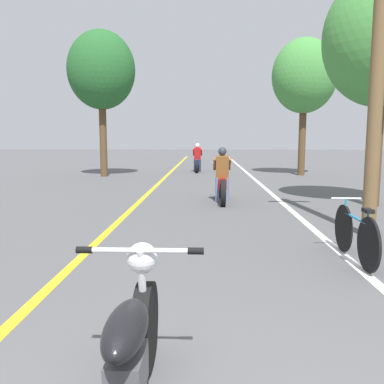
{
  "coord_description": "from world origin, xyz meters",
  "views": [
    {
      "loc": [
        0.12,
        -1.26,
        1.72
      ],
      "look_at": [
        -0.1,
        4.91,
        0.9
      ],
      "focal_mm": 38.0,
      "sensor_mm": 36.0,
      "label": 1
    }
  ],
  "objects_px": {
    "motorcycle_rider_lead": "(222,182)",
    "utility_pole": "(379,41)",
    "roadside_tree_left": "(101,71)",
    "motorcycle_foreground": "(128,357)",
    "roadside_tree_right_near": "(382,40)",
    "motorcycle_rider_far": "(197,161)",
    "bicycle_parked": "(355,234)",
    "roadside_tree_right_far": "(304,77)"
  },
  "relations": [
    {
      "from": "motorcycle_rider_lead",
      "to": "utility_pole",
      "type": "bearing_deg",
      "value": -57.13
    },
    {
      "from": "roadside_tree_left",
      "to": "motorcycle_rider_lead",
      "type": "distance_m",
      "value": 9.69
    },
    {
      "from": "utility_pole",
      "to": "motorcycle_rider_lead",
      "type": "height_order",
      "value": "utility_pole"
    },
    {
      "from": "utility_pole",
      "to": "motorcycle_foreground",
      "type": "distance_m",
      "value": 6.62
    },
    {
      "from": "roadside_tree_right_near",
      "to": "motorcycle_rider_far",
      "type": "bearing_deg",
      "value": 114.36
    },
    {
      "from": "roadside_tree_left",
      "to": "utility_pole",
      "type": "bearing_deg",
      "value": -55.73
    },
    {
      "from": "motorcycle_foreground",
      "to": "roadside_tree_right_near",
      "type": "bearing_deg",
      "value": 60.14
    },
    {
      "from": "motorcycle_rider_far",
      "to": "motorcycle_rider_lead",
      "type": "bearing_deg",
      "value": -84.9
    },
    {
      "from": "roadside_tree_left",
      "to": "motorcycle_foreground",
      "type": "height_order",
      "value": "roadside_tree_left"
    },
    {
      "from": "motorcycle_rider_lead",
      "to": "bicycle_parked",
      "type": "bearing_deg",
      "value": -72.59
    },
    {
      "from": "motorcycle_foreground",
      "to": "motorcycle_rider_lead",
      "type": "bearing_deg",
      "value": 84.21
    },
    {
      "from": "roadside_tree_right_near",
      "to": "bicycle_parked",
      "type": "distance_m",
      "value": 6.44
    },
    {
      "from": "roadside_tree_right_far",
      "to": "motorcycle_rider_far",
      "type": "xyz_separation_m",
      "value": [
        -4.88,
        1.78,
        -3.94
      ]
    },
    {
      "from": "roadside_tree_right_near",
      "to": "roadside_tree_right_far",
      "type": "distance_m",
      "value": 8.65
    },
    {
      "from": "motorcycle_foreground",
      "to": "motorcycle_rider_lead",
      "type": "xyz_separation_m",
      "value": [
        0.88,
        8.72,
        0.11
      ]
    },
    {
      "from": "utility_pole",
      "to": "motorcycle_rider_lead",
      "type": "xyz_separation_m",
      "value": [
        -2.45,
        3.79,
        -2.78
      ]
    },
    {
      "from": "motorcycle_rider_lead",
      "to": "motorcycle_rider_far",
      "type": "xyz_separation_m",
      "value": [
        -0.88,
        9.91,
        -0.01
      ]
    },
    {
      "from": "roadside_tree_left",
      "to": "bicycle_parked",
      "type": "height_order",
      "value": "roadside_tree_left"
    },
    {
      "from": "bicycle_parked",
      "to": "utility_pole",
      "type": "bearing_deg",
      "value": 62.6
    },
    {
      "from": "utility_pole",
      "to": "motorcycle_rider_far",
      "type": "height_order",
      "value": "utility_pole"
    },
    {
      "from": "roadside_tree_right_far",
      "to": "motorcycle_rider_far",
      "type": "distance_m",
      "value": 6.52
    },
    {
      "from": "motorcycle_foreground",
      "to": "motorcycle_rider_far",
      "type": "relative_size",
      "value": 0.97
    },
    {
      "from": "motorcycle_rider_far",
      "to": "roadside_tree_right_near",
      "type": "bearing_deg",
      "value": -65.64
    },
    {
      "from": "roadside_tree_right_far",
      "to": "motorcycle_foreground",
      "type": "height_order",
      "value": "roadside_tree_right_far"
    },
    {
      "from": "motorcycle_rider_far",
      "to": "bicycle_parked",
      "type": "xyz_separation_m",
      "value": [
        2.55,
        -15.22,
        -0.16
      ]
    },
    {
      "from": "roadside_tree_right_near",
      "to": "motorcycle_rider_far",
      "type": "xyz_separation_m",
      "value": [
        -4.72,
        10.42,
        -3.54
      ]
    },
    {
      "from": "roadside_tree_right_far",
      "to": "motorcycle_foreground",
      "type": "relative_size",
      "value": 3.02
    },
    {
      "from": "utility_pole",
      "to": "roadside_tree_right_far",
      "type": "height_order",
      "value": "utility_pole"
    },
    {
      "from": "utility_pole",
      "to": "bicycle_parked",
      "type": "relative_size",
      "value": 3.84
    },
    {
      "from": "roadside_tree_right_near",
      "to": "motorcycle_foreground",
      "type": "xyz_separation_m",
      "value": [
        -4.72,
        -8.22,
        -3.64
      ]
    },
    {
      "from": "roadside_tree_right_far",
      "to": "motorcycle_rider_lead",
      "type": "height_order",
      "value": "roadside_tree_right_far"
    },
    {
      "from": "roadside_tree_left",
      "to": "motorcycle_rider_far",
      "type": "relative_size",
      "value": 3.01
    },
    {
      "from": "motorcycle_foreground",
      "to": "utility_pole",
      "type": "bearing_deg",
      "value": 55.97
    },
    {
      "from": "roadside_tree_left",
      "to": "motorcycle_rider_lead",
      "type": "height_order",
      "value": "roadside_tree_left"
    },
    {
      "from": "utility_pole",
      "to": "bicycle_parked",
      "type": "distance_m",
      "value": 3.4
    },
    {
      "from": "utility_pole",
      "to": "motorcycle_foreground",
      "type": "xyz_separation_m",
      "value": [
        -3.33,
        -4.93,
        -2.88
      ]
    },
    {
      "from": "roadside_tree_right_near",
      "to": "motorcycle_foreground",
      "type": "bearing_deg",
      "value": -119.86
    },
    {
      "from": "roadside_tree_right_near",
      "to": "utility_pole",
      "type": "bearing_deg",
      "value": -112.88
    },
    {
      "from": "utility_pole",
      "to": "roadside_tree_right_near",
      "type": "relative_size",
      "value": 1.13
    },
    {
      "from": "motorcycle_rider_lead",
      "to": "motorcycle_foreground",
      "type": "bearing_deg",
      "value": -95.79
    },
    {
      "from": "motorcycle_foreground",
      "to": "motorcycle_rider_lead",
      "type": "distance_m",
      "value": 8.77
    },
    {
      "from": "motorcycle_rider_far",
      "to": "roadside_tree_right_far",
      "type": "bearing_deg",
      "value": -20.04
    }
  ]
}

